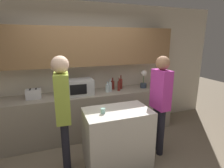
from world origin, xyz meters
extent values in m
cube|color=beige|center=(0.00, 1.74, 1.35)|extent=(6.40, 0.08, 2.70)
cube|color=olive|center=(0.00, 1.54, 1.83)|extent=(3.74, 0.32, 0.75)
cube|color=gray|center=(0.00, 1.39, 0.45)|extent=(3.60, 0.62, 0.91)
cube|color=beige|center=(0.20, 0.33, 0.46)|extent=(1.01, 0.62, 0.92)
cube|color=#B7BABC|center=(-0.19, 1.38, 1.06)|extent=(0.52, 0.38, 0.30)
cube|color=black|center=(-0.24, 1.19, 1.06)|extent=(0.31, 0.01, 0.19)
cube|color=silver|center=(-1.03, 1.38, 1.00)|extent=(0.26, 0.16, 0.18)
cube|color=black|center=(-1.08, 1.38, 1.09)|extent=(0.02, 0.11, 0.01)
cube|color=black|center=(-0.98, 1.38, 1.09)|extent=(0.02, 0.11, 0.01)
cylinder|color=#333D4C|center=(1.24, 1.38, 0.96)|extent=(0.14, 0.14, 0.10)
cylinder|color=#38662D|center=(1.24, 1.38, 1.10)|extent=(0.01, 0.01, 0.18)
sphere|color=silver|center=(1.24, 1.38, 1.24)|extent=(0.13, 0.13, 0.13)
cylinder|color=silver|center=(0.37, 1.33, 0.99)|extent=(0.08, 0.08, 0.16)
cylinder|color=silver|center=(0.37, 1.33, 1.10)|extent=(0.03, 0.03, 0.06)
cylinder|color=silver|center=(0.44, 1.36, 1.00)|extent=(0.07, 0.07, 0.19)
cylinder|color=silver|center=(0.44, 1.36, 1.14)|extent=(0.03, 0.03, 0.07)
cylinder|color=maroon|center=(0.55, 1.51, 1.00)|extent=(0.08, 0.08, 0.18)
cylinder|color=maroon|center=(0.55, 1.51, 1.13)|extent=(0.03, 0.03, 0.07)
cylinder|color=maroon|center=(0.63, 1.35, 1.01)|extent=(0.06, 0.06, 0.20)
cylinder|color=maroon|center=(0.63, 1.35, 1.15)|extent=(0.02, 0.02, 0.08)
cylinder|color=maroon|center=(0.73, 1.48, 1.02)|extent=(0.07, 0.07, 0.22)
cylinder|color=maroon|center=(0.73, 1.48, 1.17)|extent=(0.02, 0.02, 0.08)
cylinder|color=#95CDC0|center=(-0.04, 0.29, 0.96)|extent=(0.07, 0.07, 0.08)
cylinder|color=black|center=(-0.58, 0.47, 0.43)|extent=(0.11, 0.11, 0.85)
cylinder|color=black|center=(-0.59, 0.31, 0.43)|extent=(0.11, 0.11, 0.85)
cube|color=#97AE3C|center=(-0.58, 0.39, 1.19)|extent=(0.22, 0.35, 0.68)
sphere|color=beige|center=(-0.58, 0.39, 1.65)|extent=(0.23, 0.23, 0.23)
cylinder|color=black|center=(0.99, 0.29, 0.42)|extent=(0.11, 0.11, 0.83)
cylinder|color=black|center=(0.98, 0.45, 0.42)|extent=(0.11, 0.11, 0.83)
cube|color=#BC369E|center=(0.98, 0.37, 1.16)|extent=(0.21, 0.35, 0.66)
sphere|color=#9E7051|center=(0.98, 0.37, 1.60)|extent=(0.22, 0.22, 0.22)
camera|label=1|loc=(-0.71, -1.96, 1.95)|focal=28.00mm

